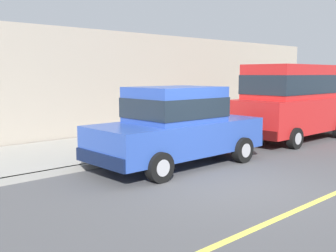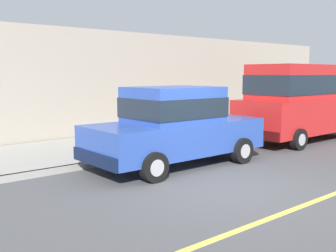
{
  "view_description": "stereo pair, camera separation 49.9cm",
  "coord_description": "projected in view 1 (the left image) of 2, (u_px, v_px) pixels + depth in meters",
  "views": [
    {
      "loc": [
        4.83,
        -6.24,
        2.23
      ],
      "look_at": [
        -2.93,
        0.9,
        0.85
      ],
      "focal_mm": 42.81,
      "sensor_mm": 36.0,
      "label": 1
    },
    {
      "loc": [
        5.16,
        -5.86,
        2.23
      ],
      "look_at": [
        -2.93,
        0.9,
        0.85
      ],
      "focal_mm": 42.81,
      "sensor_mm": 36.0,
      "label": 2
    }
  ],
  "objects": [
    {
      "name": "ground_plane",
      "position": [
        234.0,
        186.0,
        8.0
      ],
      "size": [
        80.0,
        80.0,
        0.0
      ],
      "primitive_type": "plane",
      "color": "#4C4C4F"
    },
    {
      "name": "car_red_van",
      "position": [
        294.0,
        99.0,
        13.47
      ],
      "size": [
        2.15,
        4.91,
        2.52
      ],
      "color": "red",
      "rests_on": "ground"
    },
    {
      "name": "sidewalk",
      "position": [
        97.0,
        148.0,
        11.64
      ],
      "size": [
        3.6,
        64.0,
        0.14
      ],
      "primitive_type": "cube",
      "color": "#99968E",
      "rests_on": "ground"
    },
    {
      "name": "dog_brown",
      "position": [
        155.0,
        134.0,
        12.07
      ],
      "size": [
        0.66,
        0.47,
        0.49
      ],
      "color": "brown",
      "rests_on": "sidewalk"
    },
    {
      "name": "building_facade",
      "position": [
        158.0,
        83.0,
        15.78
      ],
      "size": [
        0.5,
        20.0,
        3.71
      ],
      "primitive_type": "cube",
      "color": "#9E9384",
      "rests_on": "ground"
    },
    {
      "name": "curb",
      "position": [
        135.0,
        158.0,
        10.33
      ],
      "size": [
        0.16,
        64.0,
        0.14
      ],
      "primitive_type": "cube",
      "color": "gray",
      "rests_on": "ground"
    },
    {
      "name": "lane_centre_line",
      "position": [
        309.0,
        205.0,
        6.83
      ],
      "size": [
        0.12,
        57.6,
        0.01
      ],
      "primitive_type": "cube",
      "color": "#E0D64C",
      "rests_on": "ground"
    },
    {
      "name": "car_blue_sedan",
      "position": [
        177.0,
        125.0,
        9.71
      ],
      "size": [
        2.04,
        4.6,
        1.92
      ],
      "color": "#28479E",
      "rests_on": "ground"
    }
  ]
}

